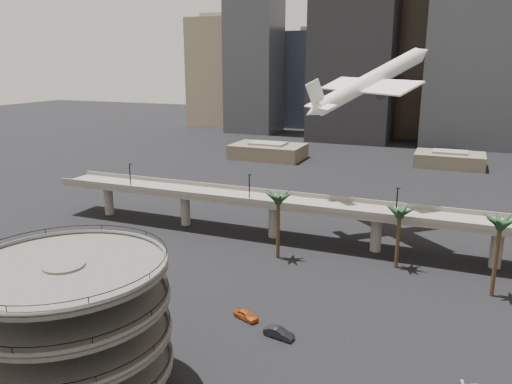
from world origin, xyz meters
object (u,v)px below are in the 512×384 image
at_px(parking_ramp, 70,319).
at_px(car_a, 246,315).
at_px(airborne_jet, 369,82).
at_px(car_b, 279,333).
at_px(overpass, 323,210).

height_order(parking_ramp, car_a, parking_ramp).
distance_m(parking_ramp, car_a, 27.49).
bearing_deg(airborne_jet, parking_ramp, -150.07).
xyz_separation_m(airborne_jet, car_b, (-1.41, -52.42, -32.17)).
height_order(parking_ramp, overpass, parking_ramp).
height_order(airborne_jet, car_a, airborne_jet).
bearing_deg(airborne_jet, car_b, -137.37).
bearing_deg(overpass, parking_ramp, -102.43).
bearing_deg(overpass, airborne_jet, 68.50).
distance_m(parking_ramp, overpass, 60.46).
relative_size(overpass, car_b, 29.66).
xyz_separation_m(airborne_jet, car_a, (-7.65, -49.48, -32.19)).
bearing_deg(airborne_jet, car_a, -144.62).
bearing_deg(overpass, car_b, -83.88).
relative_size(overpass, airborne_jet, 5.06).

